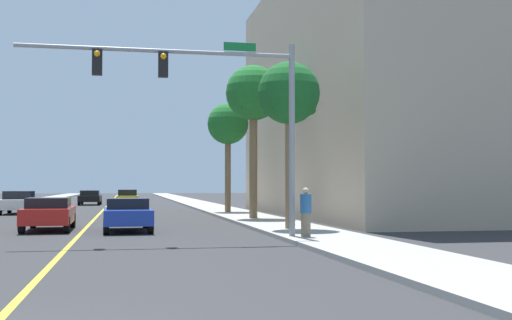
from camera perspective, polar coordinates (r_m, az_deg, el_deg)
The scene contains 14 objects.
ground at distance 49.36m, azimuth -13.51°, elevation -4.36°, with size 192.00×192.00×0.00m, color #2D2D30.
sidewalk_right at distance 49.78m, azimuth -3.80°, elevation -4.31°, with size 3.08×168.00×0.15m, color #9E9B93.
lane_marking_center at distance 49.36m, azimuth -13.51°, elevation -4.35°, with size 0.16×144.00×0.01m, color yellow.
building_right_near at distance 40.34m, azimuth 11.85°, elevation 5.79°, with size 13.24×25.75×14.96m, color tan.
traffic_signal_mast at distance 21.38m, azimuth -3.82°, elevation 5.97°, with size 9.14×0.36×6.54m.
palm_near at distance 25.63m, azimuth 2.94°, elevation 5.81°, with size 2.50×2.50×6.66m.
palm_mid at distance 33.65m, azimuth -0.24°, elevation 5.78°, with size 2.91×2.91×8.03m.
palm_far at distance 41.48m, azimuth -2.53°, elevation 3.09°, with size 2.68×2.68×7.04m.
car_blue at distance 26.43m, azimuth -11.45°, elevation -4.74°, with size 2.00×4.44×1.34m.
car_black at distance 61.67m, azimuth -14.61°, elevation -3.24°, with size 1.99×4.53×1.36m.
car_red at distance 27.65m, azimuth -18.03°, elevation -4.54°, with size 1.96×4.62×1.35m.
car_yellow at distance 57.89m, azimuth -11.45°, elevation -3.31°, with size 1.89×4.01×1.46m.
car_white at distance 43.99m, azimuth -20.44°, elevation -3.56°, with size 1.96×4.45×1.48m.
pedestrian at distance 21.33m, azimuth 4.47°, elevation -4.69°, with size 0.38×0.38×1.64m.
Camera 1 is at (1.73, -7.30, 1.88)m, focal length 44.72 mm.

